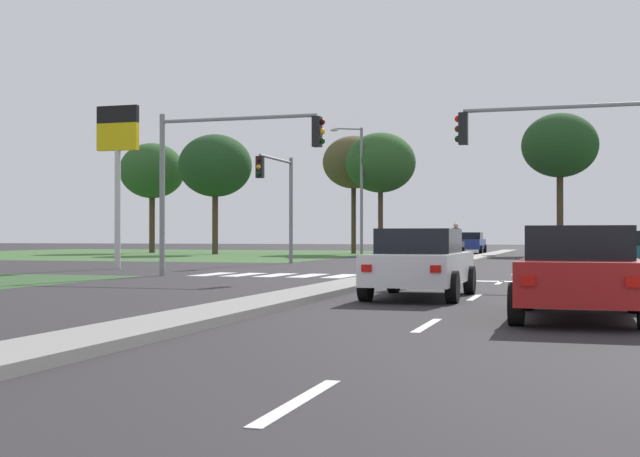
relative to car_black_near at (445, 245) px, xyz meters
The scene contains 33 objects.
ground_plane 20.68m from the car_black_near, 83.70° to the right, with size 200.00×200.00×0.00m, color #282628.
grass_verge_far_left 23.58m from the car_black_near, behind, with size 35.00×35.00×0.01m, color #385B2D.
median_island_near 39.61m from the car_black_near, 86.72° to the right, with size 1.20×22.00×0.14m, color gray.
median_island_far 5.05m from the car_black_near, 63.05° to the left, with size 1.20×36.00×0.14m, color gray.
lane_dash_near 46.53m from the car_black_near, 82.88° to the right, with size 0.14×2.00×0.01m, color silver.
lane_dash_second 40.58m from the car_black_near, 81.83° to the right, with size 0.14×2.00×0.01m, color silver.
lane_dash_third 34.66m from the car_black_near, 80.42° to the right, with size 0.14×2.00×0.01m, color silver.
lane_dash_fourth 28.76m from the car_black_near, 78.43° to the right, with size 0.14×2.00×0.01m, color silver.
lane_dash_fifth 22.91m from the car_black_near, 75.42° to the right, with size 0.14×2.00×0.01m, color silver.
stop_bar_near 28.21m from the car_black_near, 77.58° to the right, with size 6.40×0.50×0.01m, color silver.
crosswalk_bar_near 26.08m from the car_black_near, 99.12° to the right, with size 0.70×2.80×0.01m, color silver.
crosswalk_bar_second 25.92m from the car_black_near, 96.61° to the right, with size 0.70×2.80×0.01m, color silver.
crosswalk_bar_third 25.82m from the car_black_near, 94.07° to the right, with size 0.70×2.80×0.01m, color silver.
crosswalk_bar_fourth 25.76m from the car_black_near, 91.52° to the right, with size 0.70×2.80×0.01m, color silver.
crosswalk_bar_fifth 25.76m from the car_black_near, 88.96° to the right, with size 0.70×2.80×0.01m, color silver.
crosswalk_bar_sixth 25.80m from the car_black_near, 86.41° to the right, with size 0.70×2.80×0.01m, color silver.
crosswalk_bar_seventh 25.90m from the car_black_near, 83.86° to the right, with size 0.70×2.80×0.01m, color silver.
crosswalk_bar_eighth 26.05m from the car_black_near, 81.35° to the right, with size 0.70×2.80×0.01m, color silver.
car_black_near is the anchor object (origin of this frame).
car_white_second 34.88m from the car_black_near, 82.33° to the right, with size 1.98×4.29×1.48m.
car_blue_third 12.72m from the car_black_near, 89.85° to the left, with size 2.03×4.56×1.59m.
car_red_fourth 39.25m from the car_black_near, 78.36° to the right, with size 2.01×4.27×1.48m.
traffic_signal_near_right 28.38m from the car_black_near, 74.07° to the right, with size 5.60×0.32×5.30m.
traffic_signal_near_left 27.49m from the car_black_near, 96.66° to the right, with size 5.73×0.32×5.37m.
traffic_signal_far_left 16.75m from the car_black_near, 108.83° to the right, with size 0.32×4.51×5.09m.
street_lamp_third 8.55m from the car_black_near, 150.17° to the left, with size 2.07×1.13×8.73m.
pedestrian_at_median 11.79m from the car_black_near, 79.06° to the right, with size 0.34×0.34×1.80m.
fuel_price_totem 24.68m from the car_black_near, 113.91° to the right, with size 1.80×0.24×6.57m.
treeline_near 25.77m from the car_black_near, 163.28° to the left, with size 5.07×5.07×8.59m.
treeline_second 18.37m from the car_black_near, 168.01° to the left, with size 5.28×5.28×8.63m.
treeline_third 13.26m from the car_black_near, 133.42° to the left, with size 4.61×4.61×8.77m.
treeline_fourth 9.98m from the car_black_near, 132.23° to the left, with size 4.98×4.98×8.62m.
treeline_fifth 13.02m from the car_black_near, 53.08° to the left, with size 5.27×5.27×9.88m.
Camera 1 is at (5.64, -2.06, 1.32)m, focal length 47.78 mm.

